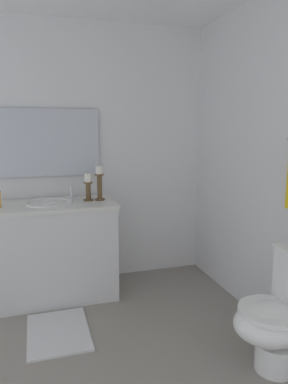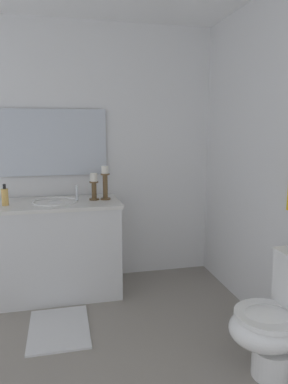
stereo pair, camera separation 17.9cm
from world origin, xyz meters
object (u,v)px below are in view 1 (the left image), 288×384
Objects in this scene: sink_basin at (49,208)px; toilet at (280,315)px; bath_mat at (58,332)px; mirror at (45,143)px; vanity_cabinet at (51,250)px; candle_holder_tall at (100,182)px; candle_holder_short at (88,187)px.

sink_basin reaches higher than toilet.
mirror is at bearing -180.00° from bath_mat.
toilet is at bearing 57.56° from bath_mat.
vanity_cabinet is 1.88× the size of bath_mat.
vanity_cabinet is 3.73× the size of candle_holder_tall.
candle_holder_short reaches higher than vanity_cabinet.
toilet is (1.44, 1.28, -0.44)m from sink_basin.
sink_basin is 0.67× the size of bath_mat.
mirror is at bearing -143.36° from toilet.
toilet is at bearing 29.77° from candle_holder_tall.
candle_holder_tall is at bearing 92.43° from sink_basin.
candle_holder_tall is at bearing -150.23° from toilet.
vanity_cabinet is at bearing -90.00° from sink_basin.
candle_holder_tall is 0.50× the size of bath_mat.
candle_holder_short is (0.26, 0.34, -0.38)m from mirror.
mirror is 1.63× the size of bath_mat.
candle_holder_tall is 0.40× the size of toilet.
toilet is at bearing 41.63° from vanity_cabinet.
toilet is (1.72, 1.28, -0.99)m from mirror.
vanity_cabinet is at bearing -0.01° from mirror.
candle_holder_tall is 1.80m from toilet.
candle_holder_tall is 1.27m from bath_mat.
candle_holder_tall is (-0.02, 0.44, 0.58)m from vanity_cabinet.
sink_basin is 1.66× the size of candle_holder_short.
vanity_cabinet is at bearing -87.57° from candle_holder_tall.
toilet reaches higher than bath_mat.
toilet is (1.46, 0.93, -0.61)m from candle_holder_short.
candle_holder_tall is at bearing 92.43° from vanity_cabinet.
bath_mat is at bearing 0.00° from mirror.
candle_holder_tall reaches higher than toilet.
candle_holder_tall is at bearing 59.56° from mirror.
candle_holder_short is at bearing 152.11° from bath_mat.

